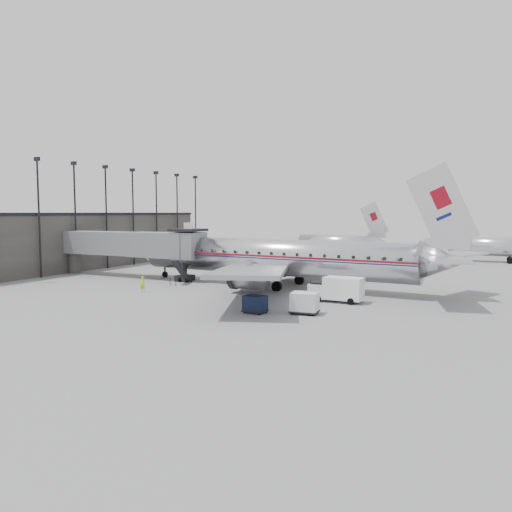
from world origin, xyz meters
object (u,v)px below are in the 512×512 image
at_px(baggage_cart_white, 305,303).
at_px(ramp_worker, 143,284).
at_px(service_van, 337,289).
at_px(baggage_cart_navy, 255,304).
at_px(airliner, 277,257).

bearing_deg(baggage_cart_white, ramp_worker, 164.67).
bearing_deg(baggage_cart_white, service_van, 77.69).
relative_size(baggage_cart_navy, baggage_cart_white, 0.81).
distance_m(airliner, service_van, 11.07).
height_order(service_van, baggage_cart_navy, service_van).
bearing_deg(ramp_worker, service_van, 2.89).
xyz_separation_m(airliner, ramp_worker, (-11.17, -9.71, -2.47)).
xyz_separation_m(service_van, ramp_worker, (-20.00, -3.37, -0.41)).
bearing_deg(airliner, baggage_cart_navy, -69.91).
relative_size(airliner, baggage_cart_white, 17.08).
distance_m(service_van, ramp_worker, 20.29).
height_order(service_van, baggage_cart_white, service_van).
distance_m(baggage_cart_navy, baggage_cart_white, 4.09).
bearing_deg(airliner, service_van, -32.27).
relative_size(baggage_cart_white, ramp_worker, 1.48).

